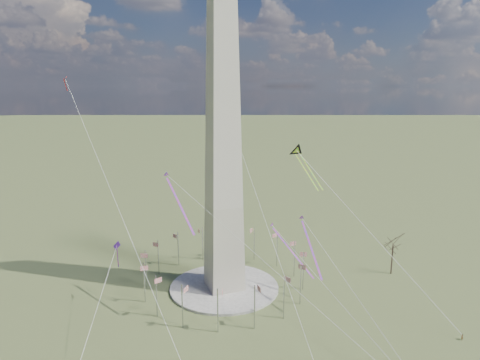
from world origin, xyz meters
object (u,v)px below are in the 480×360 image
object	(u,v)px
washington_monument	(223,145)
tree_near	(393,243)
person_east	(462,337)
kite_delta_black	(298,153)

from	to	relation	value
washington_monument	tree_near	size ratio (longest dim) A/B	6.21
washington_monument	person_east	bearing A→B (deg)	-45.64
tree_near	person_east	distance (m)	42.68
tree_near	washington_monument	bearing A→B (deg)	170.08
washington_monument	kite_delta_black	world-z (taller)	washington_monument
tree_near	kite_delta_black	xyz separation A→B (m)	(-29.02, 18.21, 31.09)
tree_near	person_east	world-z (taller)	tree_near
washington_monument	person_east	size ratio (longest dim) A/B	57.85
washington_monument	kite_delta_black	size ratio (longest dim) A/B	5.90
kite_delta_black	washington_monument	bearing A→B (deg)	9.89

